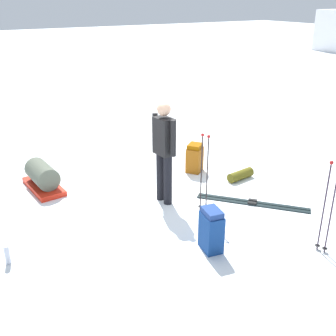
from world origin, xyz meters
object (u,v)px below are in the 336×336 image
skier_standing (164,148)px  ski_poles_planted_near (204,170)px  gear_sled (43,177)px  backpack_large_dark (211,230)px  thermos_bottle (7,255)px  sleeping_mat_rolled (240,175)px  backpack_bright (195,158)px  ski_poles_planted_far (329,203)px  ski_pair_near (252,203)px

skier_standing → ski_poles_planted_near: bearing=30.3°
ski_poles_planted_near → gear_sled: size_ratio=1.22×
backpack_large_dark → thermos_bottle: bearing=-114.2°
sleeping_mat_rolled → thermos_bottle: thermos_bottle is taller
skier_standing → thermos_bottle: skier_standing is taller
skier_standing → backpack_bright: size_ratio=3.00×
backpack_large_dark → ski_poles_planted_far: ski_poles_planted_far is taller
skier_standing → ski_poles_planted_near: size_ratio=1.31×
skier_standing → thermos_bottle: bearing=-80.1°
backpack_bright → ski_poles_planted_near: size_ratio=0.44×
skier_standing → backpack_large_dark: skier_standing is taller
ski_pair_near → gear_sled: gear_sled is taller
backpack_bright → gear_sled: bearing=-105.0°
ski_poles_planted_near → gear_sled: bearing=-137.4°
sleeping_mat_rolled → gear_sled: bearing=-114.7°
skier_standing → sleeping_mat_rolled: 1.89m
ski_poles_planted_far → ski_poles_planted_near: bearing=-157.5°
skier_standing → ski_poles_planted_near: (0.62, 0.36, -0.23)m
sleeping_mat_rolled → thermos_bottle: (0.47, -4.29, 0.04)m
backpack_large_dark → ski_poles_planted_near: size_ratio=0.47×
backpack_large_dark → sleeping_mat_rolled: size_ratio=1.12×
gear_sled → sleeping_mat_rolled: gear_sled is taller
backpack_large_dark → ski_poles_planted_near: ski_poles_planted_near is taller
backpack_bright → sleeping_mat_rolled: bearing=34.2°
ski_poles_planted_near → gear_sled: 2.95m
gear_sled → sleeping_mat_rolled: 3.62m
ski_pair_near → backpack_large_dark: (0.70, -1.39, 0.29)m
gear_sled → sleeping_mat_rolled: bearing=65.3°
ski_pair_near → sleeping_mat_rolled: (-0.85, 0.47, 0.08)m
backpack_bright → sleeping_mat_rolled: 0.95m
ski_poles_planted_far → thermos_bottle: (-1.90, -3.69, -0.59)m
ski_poles_planted_near → ski_poles_planted_far: ski_poles_planted_far is taller
ski_poles_planted_near → ski_pair_near: bearing=75.1°
ski_poles_planted_near → sleeping_mat_rolled: (-0.63, 1.32, -0.63)m
ski_pair_near → ski_poles_planted_near: 1.13m
ski_poles_planted_near → sleeping_mat_rolled: ski_poles_planted_near is taller
backpack_large_dark → skier_standing: bearing=173.3°
ski_pair_near → ski_poles_planted_far: bearing=-4.9°
thermos_bottle → backpack_bright: bearing=108.2°
backpack_bright → thermos_bottle: bearing=-71.8°
backpack_large_dark → gear_sled: 3.38m
gear_sled → backpack_bright: bearing=75.0°
ski_pair_near → thermos_bottle: size_ratio=5.81×
backpack_bright → thermos_bottle: (1.24, -3.77, -0.15)m
backpack_large_dark → gear_sled: backpack_large_dark is taller
ski_poles_planted_far → thermos_bottle: ski_poles_planted_far is taller
thermos_bottle → gear_sled: bearing=153.0°
ski_poles_planted_far → gear_sled: 4.74m
skier_standing → gear_sled: 2.33m
backpack_large_dark → backpack_bright: (-2.33, 1.34, -0.02)m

